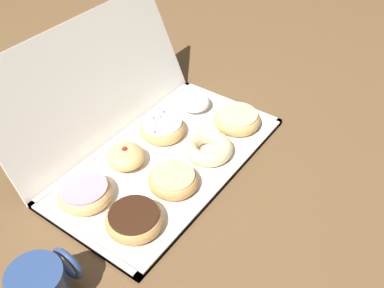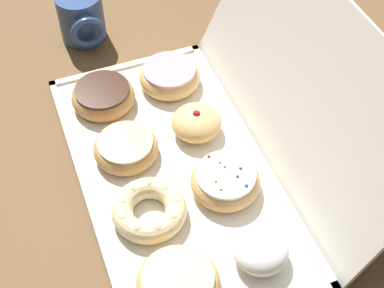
% 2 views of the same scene
% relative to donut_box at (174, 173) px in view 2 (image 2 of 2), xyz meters
% --- Properties ---
extents(ground_plane, '(3.00, 3.00, 0.00)m').
position_rel_donut_box_xyz_m(ground_plane, '(0.00, 0.00, -0.01)').
color(ground_plane, brown).
extents(donut_box, '(0.56, 0.30, 0.01)m').
position_rel_donut_box_xyz_m(donut_box, '(0.00, 0.00, 0.00)').
color(donut_box, silver).
rests_on(donut_box, ground).
extents(box_lid_open, '(0.56, 0.13, 0.27)m').
position_rel_donut_box_xyz_m(box_lid_open, '(0.00, 0.21, 0.13)').
color(box_lid_open, silver).
rests_on(box_lid_open, ground).
extents(chocolate_frosted_donut_0, '(0.11, 0.11, 0.04)m').
position_rel_donut_box_xyz_m(chocolate_frosted_donut_0, '(-0.19, -0.07, 0.02)').
color(chocolate_frosted_donut_0, tan).
rests_on(chocolate_frosted_donut_0, donut_box).
extents(glazed_ring_donut_1, '(0.11, 0.11, 0.04)m').
position_rel_donut_box_xyz_m(glazed_ring_donut_1, '(-0.06, -0.06, 0.02)').
color(glazed_ring_donut_1, tan).
rests_on(glazed_ring_donut_1, donut_box).
extents(cruller_donut_2, '(0.12, 0.12, 0.04)m').
position_rel_donut_box_xyz_m(cruller_donut_2, '(0.07, -0.06, 0.02)').
color(cruller_donut_2, beige).
rests_on(cruller_donut_2, donut_box).
extents(glazed_ring_donut_3, '(0.12, 0.12, 0.04)m').
position_rel_donut_box_xyz_m(glazed_ring_donut_3, '(0.20, -0.06, 0.02)').
color(glazed_ring_donut_3, tan).
rests_on(glazed_ring_donut_3, donut_box).
extents(pink_frosted_donut_4, '(0.11, 0.11, 0.04)m').
position_rel_donut_box_xyz_m(pink_frosted_donut_4, '(-0.20, 0.06, 0.02)').
color(pink_frosted_donut_4, '#E5B770').
rests_on(pink_frosted_donut_4, donut_box).
extents(jelly_filled_donut_5, '(0.09, 0.09, 0.05)m').
position_rel_donut_box_xyz_m(jelly_filled_donut_5, '(-0.07, 0.07, 0.03)').
color(jelly_filled_donut_5, '#E5B770').
rests_on(jelly_filled_donut_5, donut_box).
extents(sprinkle_donut_6, '(0.11, 0.11, 0.04)m').
position_rel_donut_box_xyz_m(sprinkle_donut_6, '(0.06, 0.07, 0.03)').
color(sprinkle_donut_6, tan).
rests_on(sprinkle_donut_6, donut_box).
extents(powdered_filled_donut_7, '(0.08, 0.08, 0.05)m').
position_rel_donut_box_xyz_m(powdered_filled_donut_7, '(0.19, 0.06, 0.03)').
color(powdered_filled_donut_7, white).
rests_on(powdered_filled_donut_7, donut_box).
extents(coffee_mug, '(0.11, 0.09, 0.10)m').
position_rel_donut_box_xyz_m(coffee_mug, '(-0.40, -0.05, 0.05)').
color(coffee_mug, navy).
rests_on(coffee_mug, ground).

